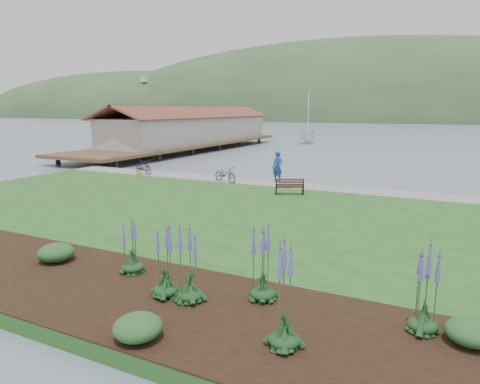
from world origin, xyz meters
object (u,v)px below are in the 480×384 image
object	(u,v)px
bicycle_a	(225,174)
sailboat	(307,143)
park_bench	(290,186)
person	(278,164)

from	to	relation	value
bicycle_a	sailboat	size ratio (longest dim) A/B	0.08
park_bench	sailboat	distance (m)	41.05
sailboat	person	bearing A→B (deg)	-80.92
park_bench	person	xyz separation A→B (m)	(-2.07, 3.42, 0.68)
bicycle_a	sailboat	world-z (taller)	sailboat
person	bicycle_a	xyz separation A→B (m)	(-3.01, -1.42, -0.65)
park_bench	person	size ratio (longest dim) A/B	0.71
sailboat	park_bench	bearing A→B (deg)	-79.34
park_bench	person	world-z (taller)	person
bicycle_a	person	bearing A→B (deg)	-44.92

